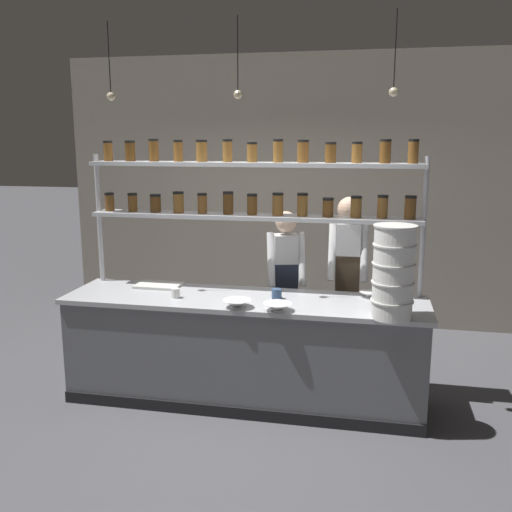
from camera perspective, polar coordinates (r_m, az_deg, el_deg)
ground_plane at (r=5.15m, az=-1.15°, el=-14.08°), size 40.00×40.00×0.00m
back_wall at (r=6.98m, az=3.07°, el=6.47°), size 5.47×0.12×3.22m
prep_counter at (r=4.97m, az=-1.17°, el=-9.32°), size 3.07×0.76×0.92m
spice_shelf_unit at (r=4.98m, az=-0.24°, el=6.33°), size 2.95×0.28×2.24m
chef_left at (r=5.43m, az=2.96°, el=-2.64°), size 0.41×0.34×1.58m
chef_center at (r=5.36m, az=9.12°, el=-1.87°), size 0.37×0.30×1.72m
container_stack at (r=4.32m, az=13.57°, el=-1.58°), size 0.32×0.32×0.70m
cutting_board at (r=5.26m, az=-9.74°, el=-2.91°), size 0.40×0.26×0.02m
prep_bowl_near_left at (r=4.46m, az=2.16°, el=-5.13°), size 0.23×0.23×0.06m
prep_bowl_center_front at (r=4.94m, az=11.23°, el=-3.79°), size 0.17×0.17×0.05m
prep_bowl_center_back at (r=4.55m, az=-1.90°, el=-4.79°), size 0.23×0.23×0.06m
serving_cup_front at (r=4.86m, az=-8.04°, el=-3.70°), size 0.07×0.07×0.08m
serving_cup_by_board at (r=4.79m, az=2.08°, el=-3.80°), size 0.09×0.09×0.09m
pendant_light_row at (r=4.66m, az=-1.34°, el=16.21°), size 2.34×0.07×0.62m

